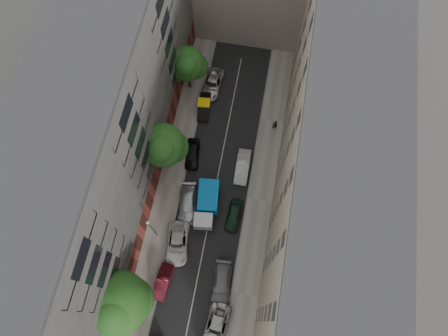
% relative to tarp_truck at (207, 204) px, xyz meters
% --- Properties ---
extents(ground, '(120.00, 120.00, 0.00)m').
position_rel_tarp_truck_xyz_m(ground, '(0.48, 2.04, -1.45)').
color(ground, '#4C4C49').
rests_on(ground, ground).
extents(road_surface, '(8.00, 44.00, 0.02)m').
position_rel_tarp_truck_xyz_m(road_surface, '(0.48, 2.04, -1.44)').
color(road_surface, black).
rests_on(road_surface, ground).
extents(sidewalk_left, '(3.00, 44.00, 0.15)m').
position_rel_tarp_truck_xyz_m(sidewalk_left, '(-5.02, 2.04, -1.37)').
color(sidewalk_left, gray).
rests_on(sidewalk_left, ground).
extents(sidewalk_right, '(3.00, 44.00, 0.15)m').
position_rel_tarp_truck_xyz_m(sidewalk_right, '(5.98, 2.04, -1.37)').
color(sidewalk_right, gray).
rests_on(sidewalk_right, ground).
extents(building_left, '(8.00, 44.00, 20.00)m').
position_rel_tarp_truck_xyz_m(building_left, '(-10.52, 2.04, 8.55)').
color(building_left, '#464441').
rests_on(building_left, ground).
extents(building_right, '(8.00, 44.00, 20.00)m').
position_rel_tarp_truck_xyz_m(building_right, '(11.48, 2.04, 8.55)').
color(building_right, '#BDAC93').
rests_on(building_right, ground).
extents(tarp_truck, '(2.84, 5.91, 2.63)m').
position_rel_tarp_truck_xyz_m(tarp_truck, '(0.00, 0.00, 0.00)').
color(tarp_truck, black).
rests_on(tarp_truck, ground).
extents(car_left_1, '(1.74, 4.20, 1.35)m').
position_rel_tarp_truck_xyz_m(car_left_1, '(-3.12, -9.36, -0.77)').
color(car_left_1, '#490E17').
rests_on(car_left_1, ground).
extents(car_left_2, '(3.09, 5.47, 1.44)m').
position_rel_tarp_truck_xyz_m(car_left_2, '(-2.48, -4.95, -0.73)').
color(car_left_2, silver).
rests_on(car_left_2, ground).
extents(car_left_3, '(2.75, 5.29, 1.46)m').
position_rel_tarp_truck_xyz_m(car_left_3, '(-2.32, -0.16, -0.71)').
color(car_left_3, silver).
rests_on(car_left_3, ground).
extents(car_left_4, '(2.21, 4.37, 1.43)m').
position_rel_tarp_truck_xyz_m(car_left_4, '(-3.12, 6.20, -0.73)').
color(car_left_4, black).
rests_on(car_left_4, ground).
extents(car_left_5, '(1.79, 4.22, 1.35)m').
position_rel_tarp_truck_xyz_m(car_left_5, '(-2.99, 13.04, -0.77)').
color(car_left_5, black).
rests_on(car_left_5, ground).
extents(car_left_6, '(2.63, 5.18, 1.40)m').
position_rel_tarp_truck_xyz_m(car_left_6, '(-2.58, 16.64, -0.75)').
color(car_left_6, '#B6B5BA').
rests_on(car_left_6, ground).
extents(car_right_0, '(2.83, 5.39, 1.45)m').
position_rel_tarp_truck_xyz_m(car_right_0, '(3.50, -12.96, -0.72)').
color(car_right_0, '#B4B3B8').
rests_on(car_right_0, ground).
extents(car_right_1, '(2.44, 5.12, 1.44)m').
position_rel_tarp_truck_xyz_m(car_right_1, '(3.28, -8.40, -0.73)').
color(car_right_1, slate).
rests_on(car_right_1, ground).
extents(car_right_2, '(1.83, 4.08, 1.36)m').
position_rel_tarp_truck_xyz_m(car_right_2, '(3.28, -0.56, -0.77)').
color(car_right_2, black).
rests_on(car_right_2, ground).
extents(car_right_3, '(1.68, 4.59, 1.50)m').
position_rel_tarp_truck_xyz_m(car_right_3, '(3.28, 5.64, -0.69)').
color(car_right_3, silver).
rests_on(car_right_3, ground).
extents(tree_near, '(6.25, 6.11, 9.60)m').
position_rel_tarp_truck_xyz_m(tree_near, '(-5.83, -12.48, 4.98)').
color(tree_near, '#382619').
rests_on(tree_near, sidewalk_left).
extents(tree_mid, '(5.27, 5.00, 8.69)m').
position_rel_tarp_truck_xyz_m(tree_mid, '(-5.59, 4.35, 4.52)').
color(tree_mid, '#382619').
rests_on(tree_mid, sidewalk_left).
extents(tree_far, '(4.75, 4.39, 7.42)m').
position_rel_tarp_truck_xyz_m(tree_far, '(-5.47, 15.93, 3.65)').
color(tree_far, '#382619').
rests_on(tree_far, sidewalk_left).
extents(lamp_post, '(0.36, 0.36, 6.42)m').
position_rel_tarp_truck_xyz_m(lamp_post, '(-5.10, -4.35, 2.66)').
color(lamp_post, '#1B612A').
rests_on(lamp_post, sidewalk_left).
extents(pedestrian, '(0.72, 0.54, 1.77)m').
position_rel_tarp_truck_xyz_m(pedestrian, '(6.39, 11.90, -0.41)').
color(pedestrian, black).
rests_on(pedestrian, sidewalk_right).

